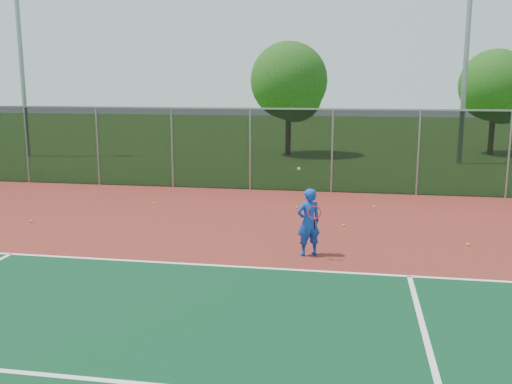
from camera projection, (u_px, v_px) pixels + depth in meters
ground at (298, 332)px, 9.16m from camera, size 120.00×120.00×0.00m
court_apron at (308, 288)px, 11.09m from camera, size 30.00×20.00×0.02m
fence_back at (332, 150)px, 20.47m from camera, size 30.00×0.06×3.03m
tennis_player at (309, 222)px, 13.04m from camera, size 0.68×0.72×2.04m
practice_ball_0 at (344, 225)px, 15.83m from camera, size 0.07×0.07×0.07m
practice_ball_1 at (31, 221)px, 16.27m from camera, size 0.07×0.07×0.07m
practice_ball_3 at (468, 244)px, 13.94m from camera, size 0.07×0.07×0.07m
practice_ball_4 at (155, 203)px, 18.70m from camera, size 0.07×0.07×0.07m
practice_ball_5 at (374, 207)px, 18.14m from camera, size 0.07×0.07×0.07m
practice_ball_6 at (297, 207)px, 18.10m from camera, size 0.07×0.07×0.07m
floodlight_nw at (19, 35)px, 29.79m from camera, size 0.90×0.40×11.21m
floodlight_n at (468, 30)px, 26.93m from camera, size 0.90×0.40×11.21m
tree_back_left at (290, 84)px, 30.75m from camera, size 4.18×4.18×6.15m
tree_back_mid at (497, 89)px, 31.00m from camera, size 3.92×3.92×5.76m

